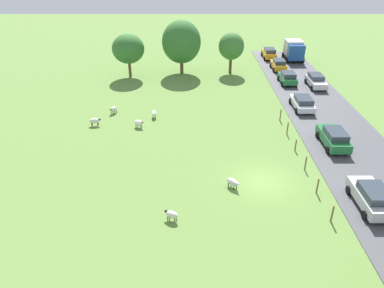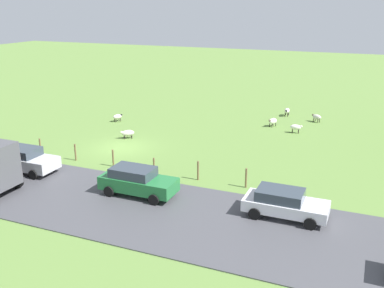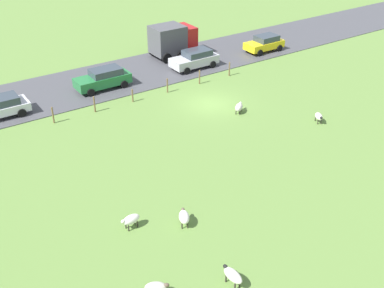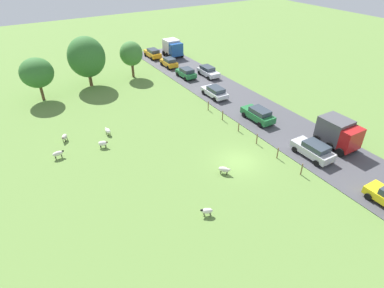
{
  "view_description": "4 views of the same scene",
  "coord_description": "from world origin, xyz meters",
  "px_view_note": "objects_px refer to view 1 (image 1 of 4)",
  "views": [
    {
      "loc": [
        -5.58,
        -23.7,
        16.28
      ],
      "look_at": [
        -5.72,
        4.79,
        0.73
      ],
      "focal_mm": 34.02,
      "sensor_mm": 36.0,
      "label": 1
    },
    {
      "loc": [
        28.41,
        18.06,
        10.98
      ],
      "look_at": [
        -0.35,
        5.98,
        0.98
      ],
      "focal_mm": 41.16,
      "sensor_mm": 36.0,
      "label": 2
    },
    {
      "loc": [
        -26.74,
        19.79,
        15.93
      ],
      "look_at": [
        -5.43,
        5.43,
        0.76
      ],
      "focal_mm": 43.68,
      "sensor_mm": 36.0,
      "label": 3
    },
    {
      "loc": [
        -17.72,
        -20.19,
        18.99
      ],
      "look_at": [
        -3.31,
        3.77,
        1.14
      ],
      "focal_mm": 29.91,
      "sensor_mm": 36.0,
      "label": 4
    }
  ],
  "objects_px": {
    "sheep_0": "(173,214)",
    "car_8": "(318,81)",
    "tree_0": "(183,42)",
    "sheep_1": "(234,182)",
    "truck_0": "(296,50)",
    "car_6": "(280,64)",
    "sheep_5": "(96,121)",
    "car_4": "(271,53)",
    "car_5": "(304,103)",
    "tree_1": "(233,46)",
    "car_2": "(374,197)",
    "sheep_3": "(140,123)",
    "car_1": "(336,138)",
    "sheep_4": "(156,113)",
    "sheep_2": "(115,109)",
    "tree_2": "(130,49)",
    "car_0": "(290,78)"
  },
  "relations": [
    {
      "from": "car_2",
      "to": "car_6",
      "type": "bearing_deg",
      "value": 89.55
    },
    {
      "from": "sheep_1",
      "to": "sheep_4",
      "type": "distance_m",
      "value": 14.74
    },
    {
      "from": "tree_1",
      "to": "car_0",
      "type": "height_order",
      "value": "tree_1"
    },
    {
      "from": "car_8",
      "to": "sheep_2",
      "type": "bearing_deg",
      "value": -161.09
    },
    {
      "from": "car_6",
      "to": "car_8",
      "type": "distance_m",
      "value": 8.12
    },
    {
      "from": "car_0",
      "to": "tree_0",
      "type": "bearing_deg",
      "value": 161.8
    },
    {
      "from": "car_4",
      "to": "tree_0",
      "type": "bearing_deg",
      "value": -151.34
    },
    {
      "from": "tree_1",
      "to": "car_8",
      "type": "relative_size",
      "value": 1.34
    },
    {
      "from": "tree_2",
      "to": "car_4",
      "type": "bearing_deg",
      "value": 23.52
    },
    {
      "from": "car_2",
      "to": "car_1",
      "type": "bearing_deg",
      "value": 87.47
    },
    {
      "from": "sheep_5",
      "to": "tree_2",
      "type": "xyz_separation_m",
      "value": [
        1.24,
        16.02,
        3.38
      ]
    },
    {
      "from": "sheep_3",
      "to": "car_2",
      "type": "xyz_separation_m",
      "value": [
        17.97,
        -12.9,
        0.4
      ]
    },
    {
      "from": "sheep_4",
      "to": "car_4",
      "type": "relative_size",
      "value": 0.25
    },
    {
      "from": "tree_0",
      "to": "truck_0",
      "type": "relative_size",
      "value": 1.95
    },
    {
      "from": "truck_0",
      "to": "car_1",
      "type": "bearing_deg",
      "value": -96.48
    },
    {
      "from": "sheep_4",
      "to": "car_5",
      "type": "height_order",
      "value": "car_5"
    },
    {
      "from": "tree_0",
      "to": "car_4",
      "type": "relative_size",
      "value": 1.72
    },
    {
      "from": "truck_0",
      "to": "car_6",
      "type": "xyz_separation_m",
      "value": [
        -3.36,
        -4.93,
        -0.84
      ]
    },
    {
      "from": "car_0",
      "to": "car_8",
      "type": "height_order",
      "value": "car_8"
    },
    {
      "from": "car_2",
      "to": "sheep_5",
      "type": "bearing_deg",
      "value": 149.39
    },
    {
      "from": "car_5",
      "to": "tree_2",
      "type": "bearing_deg",
      "value": 150.87
    },
    {
      "from": "sheep_5",
      "to": "sheep_1",
      "type": "bearing_deg",
      "value": -39.86
    },
    {
      "from": "sheep_3",
      "to": "sheep_0",
      "type": "bearing_deg",
      "value": -74.23
    },
    {
      "from": "sheep_5",
      "to": "car_6",
      "type": "bearing_deg",
      "value": 39.85
    },
    {
      "from": "sheep_1",
      "to": "car_4",
      "type": "height_order",
      "value": "car_4"
    },
    {
      "from": "sheep_5",
      "to": "car_8",
      "type": "relative_size",
      "value": 0.28
    },
    {
      "from": "car_6",
      "to": "tree_1",
      "type": "bearing_deg",
      "value": -170.77
    },
    {
      "from": "sheep_4",
      "to": "car_2",
      "type": "distance_m",
      "value": 22.59
    },
    {
      "from": "sheep_0",
      "to": "tree_2",
      "type": "bearing_deg",
      "value": 103.47
    },
    {
      "from": "truck_0",
      "to": "car_5",
      "type": "relative_size",
      "value": 0.86
    },
    {
      "from": "sheep_5",
      "to": "car_1",
      "type": "distance_m",
      "value": 23.35
    },
    {
      "from": "truck_0",
      "to": "car_1",
      "type": "height_order",
      "value": "truck_0"
    },
    {
      "from": "sheep_5",
      "to": "sheep_2",
      "type": "bearing_deg",
      "value": 67.13
    },
    {
      "from": "sheep_4",
      "to": "tree_0",
      "type": "bearing_deg",
      "value": 80.59
    },
    {
      "from": "sheep_1",
      "to": "sheep_3",
      "type": "distance_m",
      "value": 13.51
    },
    {
      "from": "tree_2",
      "to": "sheep_1",
      "type": "bearing_deg",
      "value": -66.28
    },
    {
      "from": "sheep_0",
      "to": "car_2",
      "type": "bearing_deg",
      "value": 5.68
    },
    {
      "from": "sheep_0",
      "to": "car_8",
      "type": "height_order",
      "value": "car_8"
    },
    {
      "from": "sheep_1",
      "to": "tree_0",
      "type": "height_order",
      "value": "tree_0"
    },
    {
      "from": "sheep_1",
      "to": "tree_0",
      "type": "bearing_deg",
      "value": 99.14
    },
    {
      "from": "sheep_1",
      "to": "car_8",
      "type": "xyz_separation_m",
      "value": [
        13.04,
        22.54,
        0.41
      ]
    },
    {
      "from": "tree_1",
      "to": "truck_0",
      "type": "distance_m",
      "value": 12.43
    },
    {
      "from": "sheep_5",
      "to": "car_4",
      "type": "relative_size",
      "value": 0.28
    },
    {
      "from": "sheep_1",
      "to": "car_2",
      "type": "xyz_separation_m",
      "value": [
        9.45,
        -2.41,
        0.44
      ]
    },
    {
      "from": "sheep_0",
      "to": "car_4",
      "type": "xyz_separation_m",
      "value": [
        13.95,
        40.01,
        0.43
      ]
    },
    {
      "from": "car_4",
      "to": "sheep_1",
      "type": "bearing_deg",
      "value": -104.66
    },
    {
      "from": "sheep_0",
      "to": "tree_0",
      "type": "relative_size",
      "value": 0.14
    },
    {
      "from": "car_0",
      "to": "car_4",
      "type": "height_order",
      "value": "car_4"
    },
    {
      "from": "truck_0",
      "to": "car_1",
      "type": "xyz_separation_m",
      "value": [
        -3.22,
        -28.34,
        -0.8
      ]
    },
    {
      "from": "tree_0",
      "to": "car_1",
      "type": "height_order",
      "value": "tree_0"
    }
  ]
}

